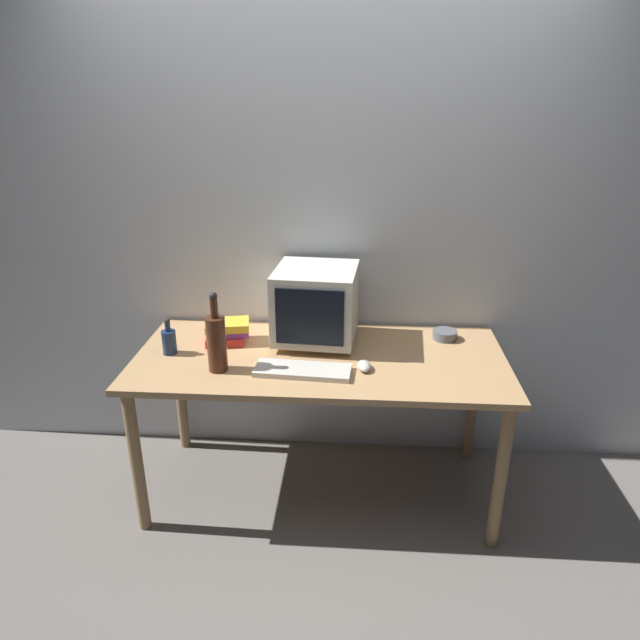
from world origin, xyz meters
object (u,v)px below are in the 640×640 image
(keyboard, at_px, (303,370))
(bottle_tall, at_px, (217,341))
(crt_monitor, at_px, (316,304))
(book_stack, at_px, (227,332))
(cd_spindle, at_px, (445,335))
(bottle_short, at_px, (169,341))
(computer_mouse, at_px, (364,366))

(keyboard, bearing_deg, bottle_tall, -176.66)
(crt_monitor, relative_size, book_stack, 1.80)
(crt_monitor, xyz_separation_m, cd_spindle, (0.64, 0.07, -0.17))
(crt_monitor, xyz_separation_m, bottle_short, (-0.67, -0.19, -0.13))
(keyboard, distance_m, bottle_tall, 0.40)
(cd_spindle, bearing_deg, keyboard, -148.40)
(keyboard, height_order, book_stack, book_stack)
(crt_monitor, bearing_deg, keyboard, -95.47)
(bottle_tall, bearing_deg, bottle_short, 150.31)
(computer_mouse, relative_size, cd_spindle, 0.83)
(book_stack, xyz_separation_m, cd_spindle, (1.07, 0.11, -0.03))
(keyboard, relative_size, bottle_short, 2.39)
(bottle_short, xyz_separation_m, cd_spindle, (1.31, 0.25, -0.04))
(crt_monitor, height_order, bottle_tall, crt_monitor)
(crt_monitor, relative_size, keyboard, 0.98)
(keyboard, bearing_deg, computer_mouse, 14.46)
(computer_mouse, distance_m, bottle_tall, 0.66)
(crt_monitor, relative_size, bottle_short, 2.35)
(book_stack, bearing_deg, computer_mouse, -20.67)
(keyboard, relative_size, bottle_tall, 1.15)
(bottle_tall, relative_size, book_stack, 1.59)
(bottle_short, height_order, cd_spindle, bottle_short)
(crt_monitor, height_order, keyboard, crt_monitor)
(computer_mouse, relative_size, book_stack, 0.44)
(keyboard, xyz_separation_m, computer_mouse, (0.27, 0.05, 0.01))
(keyboard, bearing_deg, cd_spindle, 35.64)
(computer_mouse, xyz_separation_m, bottle_short, (-0.91, 0.11, 0.05))
(crt_monitor, relative_size, cd_spindle, 3.44)
(keyboard, xyz_separation_m, bottle_short, (-0.64, 0.16, 0.05))
(keyboard, height_order, cd_spindle, cd_spindle)
(crt_monitor, bearing_deg, computer_mouse, -51.38)
(computer_mouse, bearing_deg, book_stack, 154.79)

